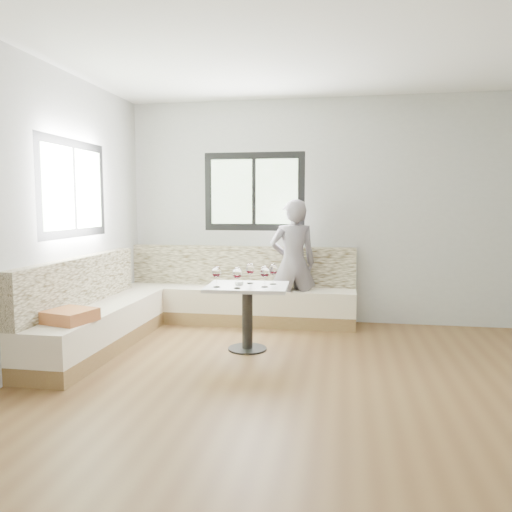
{
  "coord_description": "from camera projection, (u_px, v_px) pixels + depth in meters",
  "views": [
    {
      "loc": [
        0.23,
        -3.84,
        1.5
      ],
      "look_at": [
        -0.65,
        1.18,
        0.96
      ],
      "focal_mm": 35.0,
      "sensor_mm": 36.0,
      "label": 1
    }
  ],
  "objects": [
    {
      "name": "room",
      "position": [
        303.0,
        215.0,
        3.9
      ],
      "size": [
        5.01,
        5.01,
        2.81
      ],
      "color": "brown",
      "rests_on": "ground"
    },
    {
      "name": "banquette",
      "position": [
        183.0,
        304.0,
        5.79
      ],
      "size": [
        2.9,
        2.8,
        0.95
      ],
      "color": "olive",
      "rests_on": "ground"
    },
    {
      "name": "table",
      "position": [
        247.0,
        301.0,
        5.09
      ],
      "size": [
        0.85,
        0.67,
        0.67
      ],
      "rotation": [
        0.0,
        0.0,
        0.05
      ],
      "color": "black",
      "rests_on": "ground"
    },
    {
      "name": "person",
      "position": [
        293.0,
        263.0,
        6.06
      ],
      "size": [
        0.65,
        0.52,
        1.55
      ],
      "primitive_type": "imported",
      "rotation": [
        0.0,
        0.0,
        3.44
      ],
      "color": "slate",
      "rests_on": "ground"
    },
    {
      "name": "olive_ramekin",
      "position": [
        239.0,
        283.0,
        5.09
      ],
      "size": [
        0.09,
        0.09,
        0.04
      ],
      "color": "white",
      "rests_on": "table"
    },
    {
      "name": "wine_glass_a",
      "position": [
        217.0,
        273.0,
        4.93
      ],
      "size": [
        0.09,
        0.09,
        0.21
      ],
      "color": "white",
      "rests_on": "table"
    },
    {
      "name": "wine_glass_b",
      "position": [
        237.0,
        274.0,
        4.85
      ],
      "size": [
        0.09,
        0.09,
        0.21
      ],
      "color": "white",
      "rests_on": "table"
    },
    {
      "name": "wine_glass_c",
      "position": [
        265.0,
        273.0,
        4.93
      ],
      "size": [
        0.09,
        0.09,
        0.21
      ],
      "color": "white",
      "rests_on": "table"
    },
    {
      "name": "wine_glass_d",
      "position": [
        250.0,
        269.0,
        5.16
      ],
      "size": [
        0.09,
        0.09,
        0.21
      ],
      "color": "white",
      "rests_on": "table"
    },
    {
      "name": "wine_glass_e",
      "position": [
        273.0,
        270.0,
        5.11
      ],
      "size": [
        0.09,
        0.09,
        0.21
      ],
      "color": "white",
      "rests_on": "table"
    }
  ]
}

